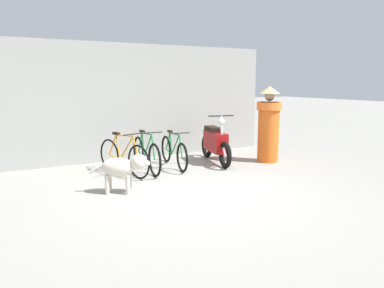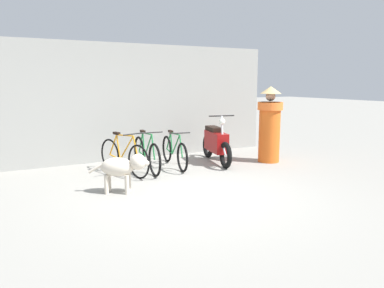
# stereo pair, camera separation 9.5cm
# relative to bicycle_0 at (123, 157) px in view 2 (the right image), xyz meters

# --- Properties ---
(ground_plane) EXTENTS (60.00, 60.00, 0.00)m
(ground_plane) POSITION_rel_bicycle_0_xyz_m (0.56, -1.86, -0.36)
(ground_plane) COLOR gray
(shop_wall_back) EXTENTS (7.71, 0.20, 2.74)m
(shop_wall_back) POSITION_rel_bicycle_0_xyz_m (0.56, 1.47, 1.01)
(shop_wall_back) COLOR gray
(shop_wall_back) RESTS_ON ground
(bicycle_0) EXTENTS (0.57, 1.62, 0.87)m
(bicycle_0) POSITION_rel_bicycle_0_xyz_m (0.00, 0.00, 0.00)
(bicycle_0) COLOR black
(bicycle_0) RESTS_ON ground
(bicycle_1) EXTENTS (0.46, 1.67, 0.87)m
(bicycle_1) POSITION_rel_bicycle_0_xyz_m (0.50, 0.02, -0.01)
(bicycle_1) COLOR black
(bicycle_1) RESTS_ON ground
(bicycle_2) EXTENTS (0.46, 1.68, 0.81)m
(bicycle_2) POSITION_rel_bicycle_0_xyz_m (1.19, 0.12, -0.03)
(bicycle_2) COLOR black
(bicycle_2) RESTS_ON ground
(motorcycle) EXTENTS (0.61, 1.79, 1.13)m
(motorcycle) POSITION_rel_bicycle_0_xyz_m (2.23, 0.04, 0.09)
(motorcycle) COLOR black
(motorcycle) RESTS_ON ground
(stray_dog) EXTENTS (0.94, 0.64, 0.67)m
(stray_dog) POSITION_rel_bicycle_0_xyz_m (-0.42, -1.24, 0.08)
(stray_dog) COLOR beige
(stray_dog) RESTS_ON ground
(person_in_robes) EXTENTS (0.76, 0.76, 1.75)m
(person_in_robes) POSITION_rel_bicycle_0_xyz_m (3.38, -0.45, 0.52)
(person_in_robes) COLOR orange
(person_in_robes) RESTS_ON ground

